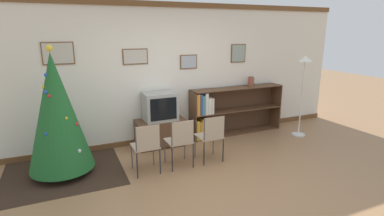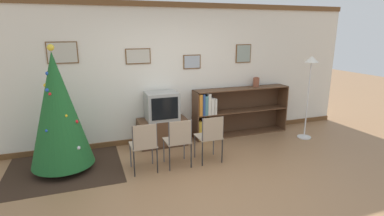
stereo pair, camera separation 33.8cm
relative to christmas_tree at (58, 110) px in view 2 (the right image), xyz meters
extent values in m
plane|color=#936B47|center=(1.95, -1.33, -0.99)|extent=(24.00, 24.00, 0.00)
cube|color=silver|center=(1.95, 0.82, 0.36)|extent=(8.28, 0.08, 2.70)
cube|color=brown|center=(1.95, 0.77, 1.66)|extent=(8.28, 0.03, 0.10)
cube|color=brown|center=(1.95, 0.77, -0.94)|extent=(8.28, 0.03, 0.10)
cube|color=brown|center=(0.11, 0.77, 0.82)|extent=(0.51, 0.02, 0.37)
cube|color=#BCB7A8|center=(0.11, 0.76, 0.82)|extent=(0.47, 0.01, 0.34)
cube|color=brown|center=(1.40, 0.77, 0.72)|extent=(0.47, 0.02, 0.29)
cube|color=#BCB7A8|center=(1.40, 0.76, 0.72)|extent=(0.43, 0.01, 0.25)
cube|color=brown|center=(2.47, 0.77, 0.58)|extent=(0.36, 0.02, 0.28)
cube|color=#9EA8B2|center=(2.47, 0.76, 0.58)|extent=(0.32, 0.01, 0.24)
cube|color=brown|center=(3.62, 0.77, 0.71)|extent=(0.35, 0.02, 0.38)
cube|color=gray|center=(3.62, 0.76, 0.71)|extent=(0.31, 0.01, 0.35)
cube|color=#332319|center=(0.00, 0.00, -0.99)|extent=(1.78, 1.53, 0.01)
cylinder|color=maroon|center=(0.00, 0.00, -0.94)|extent=(0.36, 0.36, 0.10)
cone|color=#1E5B28|center=(0.00, 0.00, 0.01)|extent=(0.96, 0.96, 1.78)
sphere|color=yellow|center=(0.00, 0.00, 0.95)|extent=(0.10, 0.10, 0.10)
sphere|color=red|center=(-0.07, -0.15, 0.29)|extent=(0.05, 0.05, 0.05)
sphere|color=#1E4CB2|center=(-0.16, -0.25, -0.23)|extent=(0.05, 0.05, 0.05)
sphere|color=#1E4CB2|center=(-0.10, -0.11, 0.34)|extent=(0.06, 0.06, 0.06)
sphere|color=silver|center=(0.25, -0.29, -0.54)|extent=(0.06, 0.06, 0.06)
sphere|color=#1E4CB2|center=(-0.08, -0.03, 0.58)|extent=(0.06, 0.06, 0.06)
sphere|color=red|center=(0.25, -0.12, -0.17)|extent=(0.06, 0.06, 0.06)
sphere|color=gold|center=(-0.13, -0.02, 0.40)|extent=(0.06, 0.06, 0.06)
sphere|color=red|center=(-0.36, 0.17, -0.61)|extent=(0.05, 0.05, 0.05)
sphere|color=gold|center=(0.12, -0.21, -0.04)|extent=(0.04, 0.04, 0.04)
cube|color=#412A1A|center=(1.77, 0.52, -0.97)|extent=(0.90, 0.45, 0.05)
cube|color=brown|center=(1.77, 0.52, -0.71)|extent=(0.93, 0.47, 0.47)
cube|color=#9E9E99|center=(1.77, 0.52, -0.20)|extent=(0.61, 0.45, 0.53)
cube|color=black|center=(1.77, 0.29, -0.20)|extent=(0.50, 0.01, 0.41)
cube|color=tan|center=(1.21, -0.45, -0.56)|extent=(0.40, 0.40, 0.02)
cube|color=tan|center=(1.21, -0.64, -0.36)|extent=(0.35, 0.01, 0.38)
cylinder|color=#4C4C51|center=(1.03, -0.27, -0.78)|extent=(0.02, 0.02, 0.42)
cylinder|color=#4C4C51|center=(1.39, -0.27, -0.78)|extent=(0.02, 0.02, 0.42)
cylinder|color=#4C4C51|center=(1.03, -0.63, -0.78)|extent=(0.02, 0.02, 0.42)
cylinder|color=#4C4C51|center=(1.39, -0.63, -0.78)|extent=(0.02, 0.02, 0.42)
cylinder|color=#4C4C51|center=(1.03, -0.63, -0.58)|extent=(0.02, 0.02, 0.82)
cylinder|color=#4C4C51|center=(1.39, -0.63, -0.58)|extent=(0.02, 0.02, 0.82)
cube|color=tan|center=(1.77, -0.45, -0.56)|extent=(0.40, 0.40, 0.02)
cube|color=tan|center=(1.77, -0.64, -0.36)|extent=(0.35, 0.01, 0.38)
cylinder|color=#4C4C51|center=(1.59, -0.27, -0.78)|extent=(0.02, 0.02, 0.42)
cylinder|color=#4C4C51|center=(1.95, -0.27, -0.78)|extent=(0.02, 0.02, 0.42)
cylinder|color=#4C4C51|center=(1.59, -0.63, -0.78)|extent=(0.02, 0.02, 0.42)
cylinder|color=#4C4C51|center=(1.95, -0.63, -0.78)|extent=(0.02, 0.02, 0.42)
cylinder|color=#4C4C51|center=(1.59, -0.63, -0.58)|extent=(0.02, 0.02, 0.82)
cylinder|color=#4C4C51|center=(1.95, -0.63, -0.58)|extent=(0.02, 0.02, 0.82)
cube|color=tan|center=(2.33, -0.45, -0.56)|extent=(0.40, 0.40, 0.02)
cube|color=tan|center=(2.33, -0.64, -0.36)|extent=(0.35, 0.01, 0.38)
cylinder|color=#4C4C51|center=(2.15, -0.27, -0.78)|extent=(0.02, 0.02, 0.42)
cylinder|color=#4C4C51|center=(2.51, -0.27, -0.78)|extent=(0.02, 0.02, 0.42)
cylinder|color=#4C4C51|center=(2.15, -0.63, -0.78)|extent=(0.02, 0.02, 0.42)
cylinder|color=#4C4C51|center=(2.51, -0.63, -0.78)|extent=(0.02, 0.02, 0.42)
cylinder|color=#4C4C51|center=(2.15, -0.63, -0.58)|extent=(0.02, 0.02, 0.82)
cylinder|color=#4C4C51|center=(2.51, -0.63, -0.58)|extent=(0.02, 0.02, 0.82)
cube|color=brown|center=(2.47, 0.58, -0.49)|extent=(0.02, 0.36, 1.01)
cube|color=brown|center=(4.56, 0.58, -0.49)|extent=(0.02, 0.36, 1.01)
cube|color=brown|center=(3.52, 0.58, 0.01)|extent=(2.11, 0.36, 0.02)
cube|color=brown|center=(3.52, 0.58, -0.98)|extent=(2.11, 0.36, 0.02)
cube|color=brown|center=(3.52, 0.58, -0.47)|extent=(2.07, 0.36, 0.02)
cube|color=#492F1E|center=(3.52, 0.76, -0.49)|extent=(2.11, 0.01, 1.01)
cube|color=gold|center=(2.53, 0.53, -0.78)|extent=(0.07, 0.26, 0.39)
cube|color=orange|center=(2.59, 0.53, -0.79)|extent=(0.04, 0.24, 0.37)
cube|color=gold|center=(2.65, 0.55, -0.77)|extent=(0.05, 0.30, 0.42)
cube|color=gold|center=(2.71, 0.55, -0.79)|extent=(0.05, 0.28, 0.38)
cube|color=gold|center=(2.76, 0.53, -0.76)|extent=(0.05, 0.25, 0.43)
cube|color=orange|center=(2.53, 0.52, -0.24)|extent=(0.07, 0.22, 0.43)
cube|color=#2D4C93|center=(2.60, 0.56, -0.25)|extent=(0.04, 0.30, 0.43)
cube|color=teal|center=(2.65, 0.51, -0.26)|extent=(0.06, 0.22, 0.39)
cube|color=silver|center=(2.72, 0.51, -0.24)|extent=(0.06, 0.22, 0.44)
cube|color=silver|center=(2.79, 0.51, -0.29)|extent=(0.07, 0.21, 0.33)
cube|color=silver|center=(2.85, 0.52, -0.30)|extent=(0.05, 0.23, 0.33)
cylinder|color=brown|center=(3.88, 0.62, 0.11)|extent=(0.13, 0.13, 0.19)
torus|color=brown|center=(3.88, 0.62, 0.21)|extent=(0.12, 0.12, 0.02)
cylinder|color=silver|center=(4.66, -0.10, -0.98)|extent=(0.28, 0.28, 0.03)
cylinder|color=silver|center=(4.66, -0.10, -0.19)|extent=(0.03, 0.03, 1.55)
cone|color=white|center=(4.66, -0.10, 0.64)|extent=(0.28, 0.28, 0.12)
camera|label=1|loc=(0.12, -4.74, 1.20)|focal=28.00mm
camera|label=2|loc=(0.43, -4.87, 1.20)|focal=28.00mm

